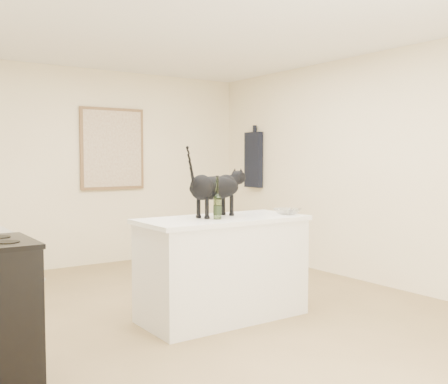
% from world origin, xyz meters
% --- Properties ---
extents(floor, '(5.50, 5.50, 0.00)m').
position_xyz_m(floor, '(0.00, 0.00, 0.00)').
color(floor, '#997C51').
rests_on(floor, ground).
extents(ceiling, '(5.50, 5.50, 0.00)m').
position_xyz_m(ceiling, '(0.00, 0.00, 2.60)').
color(ceiling, white).
rests_on(ceiling, ground).
extents(wall_back, '(4.50, 0.00, 4.50)m').
position_xyz_m(wall_back, '(0.00, 2.75, 1.30)').
color(wall_back, '#FAEDC2').
rests_on(wall_back, ground).
extents(wall_right, '(0.00, 5.50, 5.50)m').
position_xyz_m(wall_right, '(2.25, 0.00, 1.30)').
color(wall_right, '#FAEDC2').
rests_on(wall_right, ground).
extents(island_base, '(1.44, 0.67, 0.86)m').
position_xyz_m(island_base, '(0.10, -0.20, 0.43)').
color(island_base, white).
rests_on(island_base, floor).
extents(island_top, '(1.50, 0.70, 0.04)m').
position_xyz_m(island_top, '(0.10, -0.20, 0.88)').
color(island_top, white).
rests_on(island_top, island_base).
extents(artwork_frame, '(0.90, 0.03, 1.10)m').
position_xyz_m(artwork_frame, '(0.30, 2.72, 1.55)').
color(artwork_frame, brown).
rests_on(artwork_frame, wall_back).
extents(artwork_canvas, '(0.82, 0.00, 1.02)m').
position_xyz_m(artwork_canvas, '(0.30, 2.70, 1.55)').
color(artwork_canvas, beige).
rests_on(artwork_canvas, wall_back).
extents(hanging_garment, '(0.08, 0.34, 0.80)m').
position_xyz_m(hanging_garment, '(2.19, 2.05, 1.40)').
color(hanging_garment, black).
rests_on(hanging_garment, wall_right).
extents(black_cat, '(0.69, 0.36, 0.46)m').
position_xyz_m(black_cat, '(0.06, -0.14, 1.13)').
color(black_cat, black).
rests_on(black_cat, island_top).
extents(wine_bottle, '(0.09, 0.09, 0.33)m').
position_xyz_m(wine_bottle, '(-0.01, -0.29, 1.06)').
color(wine_bottle, '#345321').
rests_on(wine_bottle, island_top).
extents(glass_bowl, '(0.26, 0.26, 0.06)m').
position_xyz_m(glass_bowl, '(0.73, -0.35, 0.93)').
color(glass_bowl, white).
rests_on(glass_bowl, island_top).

